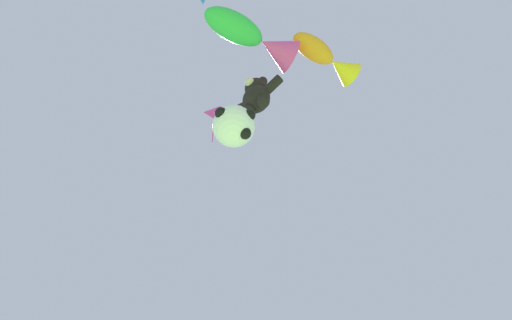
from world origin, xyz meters
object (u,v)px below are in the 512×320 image
(soccer_ball_kite, at_px, (234,126))
(fish_kite_emerald, at_px, (255,38))
(diamond_kite, at_px, (218,116))
(fish_kite_tangerine, at_px, (328,59))
(teddy_bear_kite, at_px, (256,96))

(soccer_ball_kite, height_order, fish_kite_emerald, fish_kite_emerald)
(fish_kite_emerald, bearing_deg, diamond_kite, 149.34)
(fish_kite_tangerine, xyz_separation_m, diamond_kite, (-3.89, -0.01, 1.55))
(diamond_kite, bearing_deg, fish_kite_emerald, -30.66)
(fish_kite_emerald, bearing_deg, teddy_bear_kite, 126.97)
(soccer_ball_kite, bearing_deg, fish_kite_emerald, -34.84)
(diamond_kite, bearing_deg, soccer_ball_kite, -26.77)
(fish_kite_emerald, bearing_deg, soccer_ball_kite, 145.16)
(diamond_kite, bearing_deg, teddy_bear_kite, -15.20)
(soccer_ball_kite, height_order, diamond_kite, diamond_kite)
(soccer_ball_kite, relative_size, fish_kite_tangerine, 0.53)
(fish_kite_emerald, distance_m, diamond_kite, 3.86)
(teddy_bear_kite, relative_size, fish_kite_tangerine, 0.82)
(fish_kite_emerald, relative_size, diamond_kite, 1.10)
(teddy_bear_kite, distance_m, fish_kite_emerald, 1.42)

